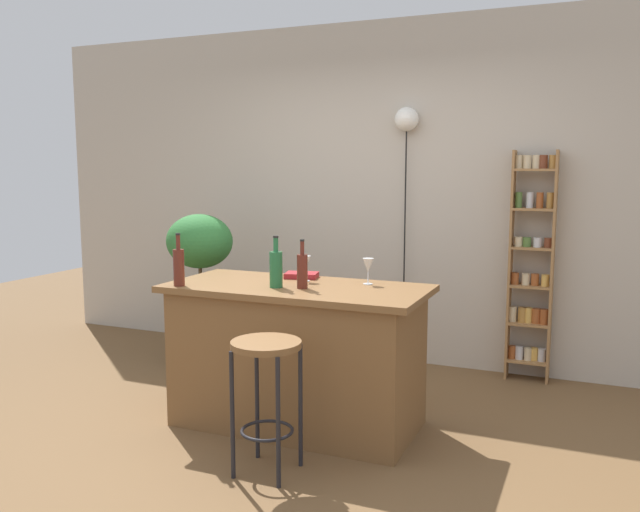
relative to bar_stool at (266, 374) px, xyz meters
The scene contains 14 objects.
ground 0.67m from the bar_stool, 109.97° to the left, with size 12.00×12.00×0.00m, color brown.
back_wall 2.47m from the bar_stool, 93.27° to the left, with size 6.40×0.10×2.80m, color #BCB2A3.
kitchen_counter 0.68m from the bar_stool, 101.26° to the left, with size 1.62×0.76×0.90m.
bar_stool is the anchor object (origin of this frame).
spice_shelf 2.46m from the bar_stool, 62.74° to the left, with size 0.32×0.16×1.75m.
plant_stool 2.07m from the bar_stool, 132.78° to the left, with size 0.33×0.33×0.49m, color #2D2823.
potted_plant 2.09m from the bar_stool, 132.78° to the left, with size 0.55×0.49×0.75m.
bottle_olive_oil 0.99m from the bar_stool, 155.11° to the left, with size 0.07×0.07×0.33m.
bottle_vinegar 0.76m from the bar_stool, 111.60° to the left, with size 0.08×0.08×0.32m.
bottle_spirits_clear 0.75m from the bar_stool, 95.73° to the left, with size 0.07×0.07×0.30m.
wine_glass_left 0.96m from the bar_stool, 100.07° to the left, with size 0.07×0.07×0.16m.
wine_glass_center 1.03m from the bar_stool, 73.46° to the left, with size 0.07×0.07×0.16m.
cookbook 1.02m from the bar_stool, 103.39° to the left, with size 0.21×0.15×0.04m, color maroon.
pendant_globe_light 2.62m from the bar_stool, 86.94° to the left, with size 0.19×0.19×2.10m.
Camera 1 is at (1.71, -3.34, 1.63)m, focal length 37.06 mm.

